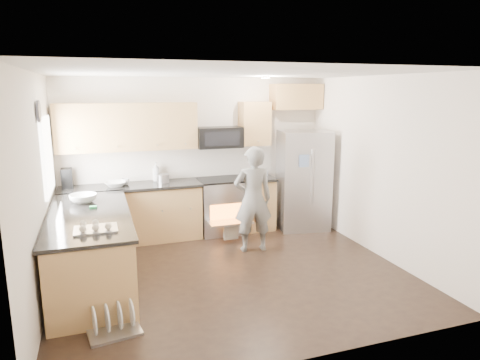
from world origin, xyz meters
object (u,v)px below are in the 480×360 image
object	(u,v)px
person	(253,199)
dish_rack	(114,324)
refrigerator	(303,180)
stove_range	(221,193)

from	to	relation	value
person	dish_rack	size ratio (longest dim) A/B	2.85
refrigerator	person	distance (m)	1.43
dish_rack	stove_range	bearing A→B (deg)	54.36
person	dish_rack	bearing A→B (deg)	44.81
refrigerator	person	xyz separation A→B (m)	(-1.21, -0.75, -0.06)
refrigerator	person	size ratio (longest dim) A/B	1.08
stove_range	refrigerator	xyz separation A→B (m)	(1.42, -0.24, 0.18)
person	stove_range	bearing A→B (deg)	-71.79
stove_range	refrigerator	size ratio (longest dim) A/B	1.04
stove_range	person	size ratio (longest dim) A/B	1.12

